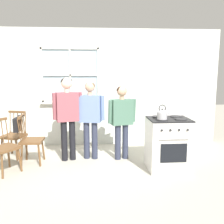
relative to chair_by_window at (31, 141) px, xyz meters
The scene contains 12 objects.
ground_plane 1.08m from the chair_by_window, 12.06° to the right, with size 16.00×16.00×0.00m, color #B2AD9E.
wall_back 1.78m from the chair_by_window, 50.37° to the left, with size 6.40×0.16×2.70m.
chair_by_window is the anchor object (origin of this frame).
chair_near_wall 0.59m from the chair_by_window, 137.65° to the left, with size 0.52×0.51×0.93m.
chair_center_cluster 0.55m from the chair_by_window, 130.42° to the right, with size 0.57×0.58×0.93m.
person_elderly_left 0.89m from the chair_by_window, 10.36° to the left, with size 0.57×0.31×1.62m.
person_teen_center 1.24m from the chair_by_window, ahead, with size 0.59×0.30×1.53m.
person_adult_right 1.80m from the chair_by_window, ahead, with size 0.58×0.31×1.45m.
stove 2.55m from the chair_by_window, 10.32° to the right, with size 0.72×0.68×1.08m.
kettle 2.49m from the chair_by_window, 14.08° to the right, with size 0.21×0.17×0.25m.
potted_plant 1.47m from the chair_by_window, 56.94° to the left, with size 0.15×0.15×0.24m.
handbag 0.40m from the chair_by_window, behind, with size 0.19×0.22×0.31m.
Camera 1 is at (0.21, -4.46, 1.75)m, focal length 40.00 mm.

